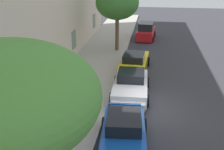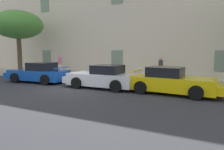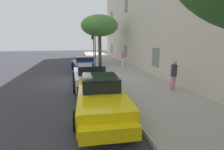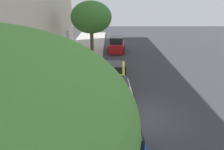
{
  "view_description": "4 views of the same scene",
  "coord_description": "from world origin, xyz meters",
  "px_view_note": "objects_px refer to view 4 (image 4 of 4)",
  "views": [
    {
      "loc": [
        -13.63,
        -0.06,
        7.46
      ],
      "look_at": [
        3.2,
        2.42,
        0.62
      ],
      "focal_mm": 44.11,
      "sensor_mm": 36.0,
      "label": 1
    },
    {
      "loc": [
        8.02,
        -10.34,
        2.35
      ],
      "look_at": [
        1.96,
        1.6,
        0.77
      ],
      "focal_mm": 33.49,
      "sensor_mm": 36.0,
      "label": 2
    },
    {
      "loc": [
        12.33,
        0.16,
        2.92
      ],
      "look_at": [
        2.74,
        2.26,
        0.89
      ],
      "focal_mm": 26.79,
      "sensor_mm": 36.0,
      "label": 3
    },
    {
      "loc": [
        -11.08,
        1.31,
        6.23
      ],
      "look_at": [
        3.19,
        1.2,
        1.33
      ],
      "focal_mm": 36.89,
      "sensor_mm": 36.0,
      "label": 4
    }
  ],
  "objects_px": {
    "pedestrian_strolling": "(51,75)",
    "sportscar_white_middle": "(113,72)",
    "hatchback_parked": "(117,45)",
    "tree_near_kerb": "(91,17)",
    "sportscar_yellow_flank": "(115,95)"
  },
  "relations": [
    {
      "from": "hatchback_parked",
      "to": "tree_near_kerb",
      "type": "distance_m",
      "value": 6.62
    },
    {
      "from": "tree_near_kerb",
      "to": "hatchback_parked",
      "type": "bearing_deg",
      "value": -26.6
    },
    {
      "from": "pedestrian_strolling",
      "to": "sportscar_white_middle",
      "type": "bearing_deg",
      "value": -67.37
    },
    {
      "from": "sportscar_white_middle",
      "to": "tree_near_kerb",
      "type": "relative_size",
      "value": 0.88
    },
    {
      "from": "sportscar_yellow_flank",
      "to": "tree_near_kerb",
      "type": "relative_size",
      "value": 0.82
    },
    {
      "from": "sportscar_white_middle",
      "to": "pedestrian_strolling",
      "type": "xyz_separation_m",
      "value": [
        -1.82,
        4.37,
        0.38
      ]
    },
    {
      "from": "sportscar_yellow_flank",
      "to": "pedestrian_strolling",
      "type": "distance_m",
      "value": 5.2
    },
    {
      "from": "sportscar_yellow_flank",
      "to": "sportscar_white_middle",
      "type": "relative_size",
      "value": 0.93
    },
    {
      "from": "sportscar_yellow_flank",
      "to": "sportscar_white_middle",
      "type": "bearing_deg",
      "value": 0.94
    },
    {
      "from": "sportscar_yellow_flank",
      "to": "pedestrian_strolling",
      "type": "height_order",
      "value": "pedestrian_strolling"
    },
    {
      "from": "sportscar_white_middle",
      "to": "hatchback_parked",
      "type": "xyz_separation_m",
      "value": [
        9.7,
        -0.54,
        0.16
      ]
    },
    {
      "from": "hatchback_parked",
      "to": "pedestrian_strolling",
      "type": "bearing_deg",
      "value": 156.93
    },
    {
      "from": "pedestrian_strolling",
      "to": "hatchback_parked",
      "type": "bearing_deg",
      "value": -23.07
    },
    {
      "from": "hatchback_parked",
      "to": "sportscar_yellow_flank",
      "type": "bearing_deg",
      "value": 178.11
    },
    {
      "from": "hatchback_parked",
      "to": "tree_near_kerb",
      "type": "height_order",
      "value": "tree_near_kerb"
    }
  ]
}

